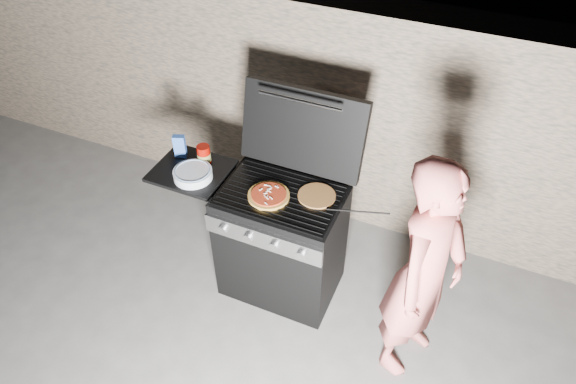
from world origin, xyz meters
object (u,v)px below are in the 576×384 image
at_px(gas_grill, 250,232).
at_px(pizza_topped, 269,195).
at_px(sauce_jar, 204,154).
at_px(person, 424,274).

height_order(gas_grill, pizza_topped, pizza_topped).
distance_m(pizza_topped, sauce_jar, 0.58).
bearing_deg(sauce_jar, pizza_topped, -15.18).
distance_m(gas_grill, sauce_jar, 0.64).
distance_m(sauce_jar, person, 1.64).
bearing_deg(gas_grill, pizza_topped, -15.12).
relative_size(pizza_topped, person, 0.17).
xyz_separation_m(pizza_topped, person, (1.05, -0.14, -0.12)).
distance_m(gas_grill, person, 1.30).
xyz_separation_m(gas_grill, sauce_jar, (-0.37, 0.10, 0.52)).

